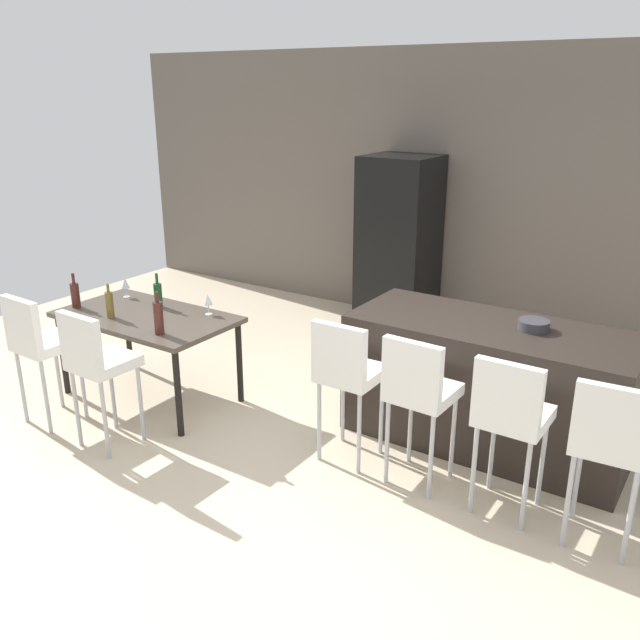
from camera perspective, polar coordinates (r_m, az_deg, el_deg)
ground_plane at (r=4.90m, az=3.50°, el=-11.48°), size 10.00×10.00×0.00m
back_wall at (r=7.07m, az=16.36°, el=10.02°), size 10.00×0.12×2.90m
kitchen_island at (r=5.02m, az=14.15°, el=-5.36°), size 2.00×0.84×0.92m
bar_chair_left at (r=4.53m, az=2.31°, el=-4.25°), size 0.40×0.40×1.05m
bar_chair_middle at (r=4.30m, az=8.43°, el=-5.79°), size 0.41×0.41×1.05m
bar_chair_right at (r=4.12m, az=15.99°, el=-7.59°), size 0.40×0.40×1.05m
bar_chair_far at (r=4.02m, az=23.59°, el=-9.26°), size 0.43×0.43×1.05m
dining_table at (r=5.66m, az=-14.58°, el=-0.20°), size 1.47×0.83×0.74m
dining_chair_near at (r=5.47m, az=-22.94°, el=-1.57°), size 0.41×0.41×1.05m
dining_chair_far at (r=4.96m, az=-18.60°, el=-3.15°), size 0.41×0.41×1.05m
wine_bottle_far at (r=5.98m, az=-20.17°, el=2.05°), size 0.07×0.07×0.30m
wine_bottle_inner at (r=5.14m, az=-13.63°, el=0.22°), size 0.07×0.07×0.33m
wine_bottle_left at (r=5.62m, az=-17.52°, el=1.29°), size 0.06×0.06×0.28m
wine_bottle_near at (r=5.79m, az=-13.66°, el=2.13°), size 0.07×0.07×0.29m
wine_glass_middle at (r=5.51m, az=-9.55°, el=1.70°), size 0.07×0.07×0.17m
wine_glass_right at (r=6.13m, az=-16.30°, el=3.01°), size 0.07×0.07×0.17m
refrigerator at (r=7.16m, az=6.73°, el=6.45°), size 0.72×0.68×1.84m
fruit_bowl at (r=4.83m, az=17.78°, el=-0.41°), size 0.21×0.21×0.07m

